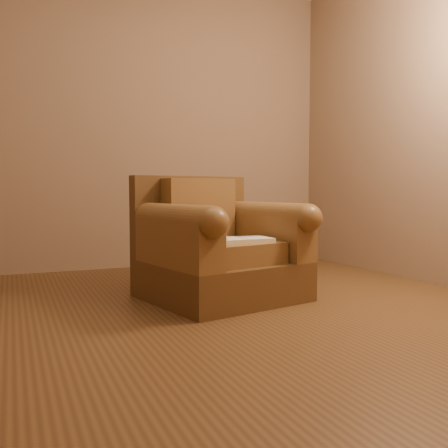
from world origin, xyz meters
name	(u,v)px	position (x,y,z in m)	size (l,w,h in m)	color
floor	(199,319)	(0.00, 0.00, 0.00)	(4.00, 4.00, 0.00)	brown
room	(198,5)	(0.00, 0.00, 1.71)	(4.02, 4.02, 2.71)	#896D54
armchair	(218,251)	(0.31, 0.48, 0.32)	(1.08, 1.04, 0.82)	brown
teddy_bear	(213,227)	(0.31, 0.55, 0.47)	(0.15, 0.18, 0.21)	beige
guidebook	(241,240)	(0.38, 0.25, 0.41)	(0.39, 0.24, 0.03)	beige
side_table	(256,249)	(0.76, 0.81, 0.27)	(0.36, 0.36, 0.51)	gold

